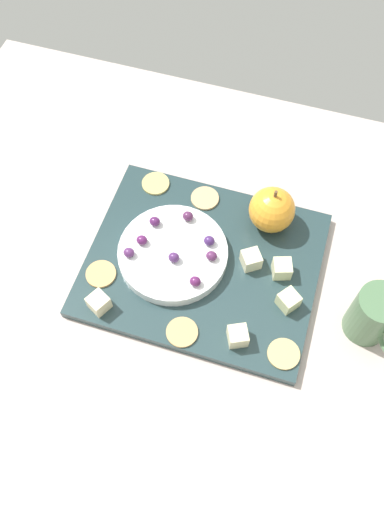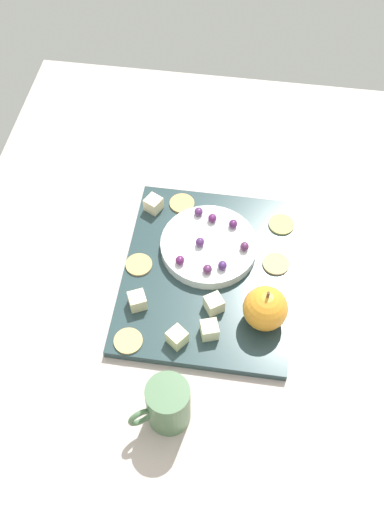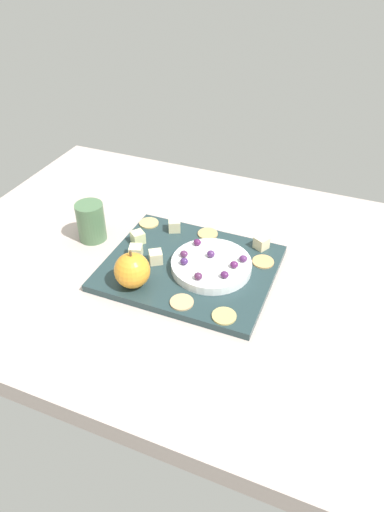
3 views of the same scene
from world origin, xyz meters
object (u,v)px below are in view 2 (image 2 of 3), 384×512
(grape_1, at_px, (200,242))
(grape_2, at_px, (207,269))
(cheese_cube_2, at_px, (209,330))
(grape_5, at_px, (212,218))
(cheese_cube_4, at_px, (137,301))
(serving_dish, at_px, (209,246))
(cheese_cube_1, at_px, (154,204))
(grape_7, at_px, (180,260))
(apple_whole, at_px, (265,309))
(cracker_1, at_px, (128,341))
(cracker_4, at_px, (182,203))
(grape_6, at_px, (200,212))
(cheese_cube_0, at_px, (214,304))
(grape_0, at_px, (222,265))
(cracker_2, at_px, (281,225))
(cracker_3, at_px, (276,264))
(cup, at_px, (168,405))
(cracker_0, at_px, (139,265))
(platter, at_px, (208,274))
(grape_3, at_px, (245,246))
(cheese_cube_3, at_px, (176,337))
(grape_4, at_px, (233,224))

(grape_1, distance_m, grape_2, 0.06)
(cheese_cube_2, xyz_separation_m, grape_5, (-0.22, -0.02, 0.01))
(cheese_cube_4, bearing_deg, serving_dish, 142.02)
(cheese_cube_1, height_order, grape_7, grape_7)
(apple_whole, height_order, cracker_1, apple_whole)
(cheese_cube_2, bearing_deg, cheese_cube_4, -106.35)
(cheese_cube_2, xyz_separation_m, cheese_cube_4, (-0.04, -0.13, 0.00))
(cracker_4, bearing_deg, cheese_cube_2, 17.91)
(cracker_4, bearing_deg, grape_6, 47.93)
(cheese_cube_0, distance_m, grape_0, 0.07)
(cracker_2, height_order, grape_0, grape_0)
(cracker_2, bearing_deg, cheese_cube_4, -48.17)
(cheese_cube_4, distance_m, cracker_3, 0.26)
(cracker_4, distance_m, grape_7, 0.15)
(grape_2, xyz_separation_m, grape_5, (-0.11, -0.01, 0.00))
(cheese_cube_4, relative_size, grape_5, 1.59)
(cheese_cube_2, distance_m, grape_1, 0.17)
(apple_whole, bearing_deg, cup, -35.92)
(apple_whole, height_order, cheese_cube_4, apple_whole)
(cracker_4, bearing_deg, grape_2, 23.44)
(cracker_3, distance_m, grape_0, 0.10)
(serving_dish, bearing_deg, cracker_0, -65.87)
(grape_5, height_order, grape_7, same)
(apple_whole, height_order, cracker_4, apple_whole)
(cracker_1, height_order, cracker_4, same)
(platter, relative_size, grape_7, 20.77)
(cheese_cube_0, bearing_deg, grape_3, 161.11)
(grape_5, bearing_deg, cheese_cube_3, -6.62)
(cracker_0, bearing_deg, grape_4, 121.39)
(serving_dish, bearing_deg, cracker_1, -27.60)
(cheese_cube_2, bearing_deg, apple_whole, 114.39)
(cheese_cube_2, height_order, cup, cup)
(cheese_cube_2, distance_m, grape_0, 0.12)
(cheese_cube_3, bearing_deg, cheese_cube_4, -127.54)
(cheese_cube_1, bearing_deg, cracker_0, -1.36)
(cheese_cube_4, height_order, grape_5, grape_5)
(grape_2, relative_size, grape_7, 1.00)
(cheese_cube_2, bearing_deg, grape_5, -174.05)
(cracker_2, height_order, grape_2, grape_2)
(grape_1, distance_m, cup, 0.31)
(cracker_2, relative_size, grape_5, 2.73)
(cracker_0, xyz_separation_m, cracker_1, (0.15, 0.01, 0.00))
(cracker_3, relative_size, grape_6, 2.73)
(cheese_cube_3, height_order, grape_2, grape_2)
(cracker_0, distance_m, cracker_3, 0.25)
(grape_4, bearing_deg, grape_6, -107.07)
(cheese_cube_4, bearing_deg, cracker_0, -170.09)
(apple_whole, distance_m, cracker_3, 0.12)
(cheese_cube_4, bearing_deg, grape_3, 127.41)
(platter, height_order, cheese_cube_1, cheese_cube_1)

